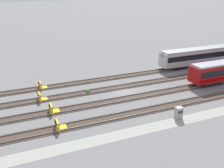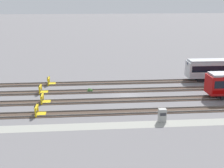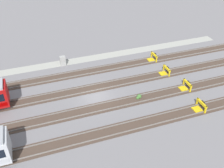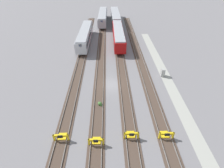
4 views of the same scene
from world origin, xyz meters
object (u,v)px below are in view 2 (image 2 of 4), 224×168
bumper_stop_near_inner_track (44,99)px  bumper_stop_far_inner_track (50,81)px  electrical_cabinet (162,115)px  weed_clump (90,91)px  bumper_stop_middle_track (42,90)px  bumper_stop_nearest_track (39,111)px

bumper_stop_near_inner_track → bumper_stop_far_inner_track: (-0.08, 9.18, 0.00)m
electrical_cabinet → weed_clump: 14.95m
bumper_stop_middle_track → bumper_stop_far_inner_track: size_ratio=1.00×
bumper_stop_nearest_track → electrical_cabinet: size_ratio=1.25×
bumper_stop_nearest_track → weed_clump: (6.53, 8.93, -0.27)m
bumper_stop_nearest_track → bumper_stop_middle_track: (-0.74, 9.17, 0.00)m
electrical_cabinet → bumper_stop_middle_track: bearing=141.1°
bumper_stop_far_inner_track → bumper_stop_middle_track: bearing=-99.6°
bumper_stop_near_inner_track → bumper_stop_middle_track: bearing=100.6°
bumper_stop_nearest_track → bumper_stop_middle_track: 9.20m
bumper_stop_far_inner_track → bumper_stop_nearest_track: bearing=-90.1°
bumper_stop_nearest_track → weed_clump: bearing=53.8°
bumper_stop_nearest_track → bumper_stop_far_inner_track: same height
bumper_stop_near_inner_track → bumper_stop_far_inner_track: same height
electrical_cabinet → bumper_stop_nearest_track: bearing=166.9°
bumper_stop_near_inner_track → bumper_stop_middle_track: same height
bumper_stop_nearest_track → electrical_cabinet: bearing=-13.1°
bumper_stop_near_inner_track → weed_clump: bumper_stop_near_inner_track is taller
bumper_stop_near_inner_track → bumper_stop_far_inner_track: 9.18m
bumper_stop_far_inner_track → weed_clump: size_ratio=2.18×
bumper_stop_far_inner_track → electrical_cabinet: electrical_cabinet is taller
bumper_stop_near_inner_track → weed_clump: size_ratio=2.17×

